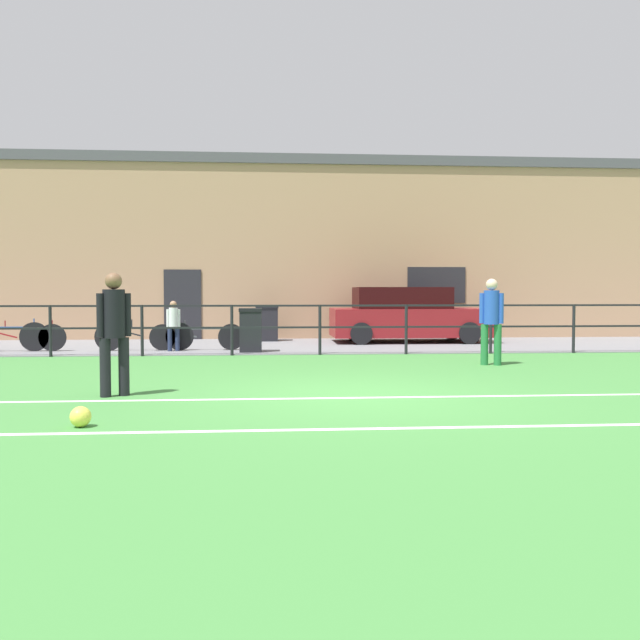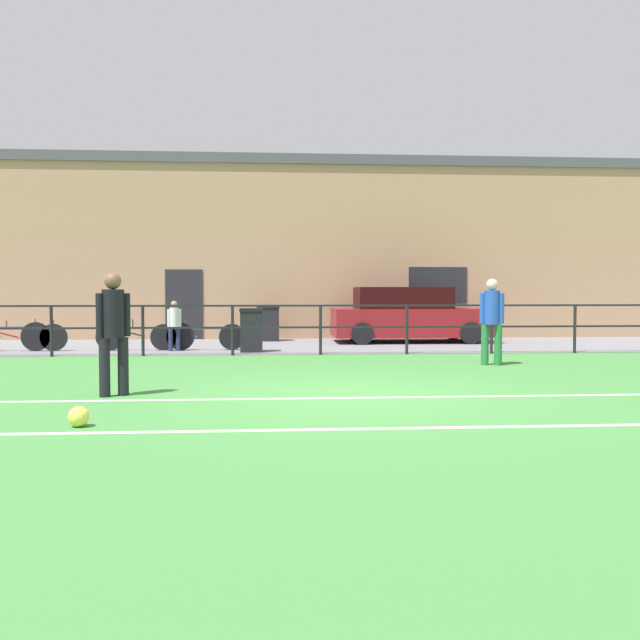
{
  "view_description": "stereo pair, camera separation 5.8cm",
  "coord_description": "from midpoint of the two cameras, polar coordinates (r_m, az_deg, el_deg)",
  "views": [
    {
      "loc": [
        -1.18,
        -9.26,
        1.46
      ],
      "look_at": [
        -0.23,
        2.99,
        0.93
      ],
      "focal_mm": 37.67,
      "sensor_mm": 36.0,
      "label": 1
    },
    {
      "loc": [
        -1.12,
        -9.26,
        1.46
      ],
      "look_at": [
        -0.23,
        2.99,
        0.93
      ],
      "focal_mm": 37.67,
      "sensor_mm": 36.0,
      "label": 2
    }
  ],
  "objects": [
    {
      "name": "ground",
      "position": [
        9.45,
        2.63,
        -6.54
      ],
      "size": [
        60.0,
        44.0,
        0.04
      ],
      "primitive_type": "cube",
      "color": "#42843D"
    },
    {
      "name": "field_line_touchline",
      "position": [
        9.24,
        2.79,
        -6.61
      ],
      "size": [
        36.0,
        0.11,
        0.0
      ],
      "primitive_type": "cube",
      "color": "white",
      "rests_on": "ground"
    },
    {
      "name": "field_line_hash",
      "position": [
        7.23,
        4.86,
        -9.17
      ],
      "size": [
        36.0,
        0.11,
        0.0
      ],
      "primitive_type": "cube",
      "color": "white",
      "rests_on": "ground"
    },
    {
      "name": "trash_bin_1",
      "position": [
        19.41,
        -4.6,
        -0.26
      ],
      "size": [
        0.65,
        0.55,
        1.02
      ],
      "color": "black",
      "rests_on": "pavement_strip"
    },
    {
      "name": "player_goalkeeper",
      "position": [
        9.71,
        -17.25,
        -0.51
      ],
      "size": [
        0.43,
        0.3,
        1.71
      ],
      "rotation": [
        0.0,
        0.0,
        3.6
      ],
      "color": "black",
      "rests_on": "ground"
    },
    {
      "name": "clubhouse_facade",
      "position": [
        21.53,
        -1.36,
        6.03
      ],
      "size": [
        28.0,
        2.56,
        5.57
      ],
      "color": "tan",
      "rests_on": "ground"
    },
    {
      "name": "spectator_child",
      "position": [
        16.46,
        -12.44,
        -0.22
      ],
      "size": [
        0.32,
        0.21,
        1.2
      ],
      "rotation": [
        0.0,
        0.0,
        3.36
      ],
      "color": "#232D4C",
      "rests_on": "pavement_strip"
    },
    {
      "name": "trash_bin_0",
      "position": [
        15.95,
        -6.01,
        -0.84
      ],
      "size": [
        0.55,
        0.46,
        1.03
      ],
      "color": "black",
      "rests_on": "pavement_strip"
    },
    {
      "name": "bicycle_parked_3",
      "position": [
        17.55,
        -24.4,
        -1.33
      ],
      "size": [
        2.27,
        0.04,
        0.75
      ],
      "color": "black",
      "rests_on": "pavement_strip"
    },
    {
      "name": "bicycle_parked_0",
      "position": [
        16.77,
        -14.81,
        -1.33
      ],
      "size": [
        2.36,
        0.04,
        0.77
      ],
      "color": "black",
      "rests_on": "pavement_strip"
    },
    {
      "name": "parked_car_red",
      "position": [
        19.11,
        7.3,
        0.35
      ],
      "size": [
        4.36,
        1.94,
        1.55
      ],
      "color": "maroon",
      "rests_on": "pavement_strip"
    },
    {
      "name": "player_striker",
      "position": [
        13.6,
        14.24,
        0.32
      ],
      "size": [
        0.44,
        0.3,
        1.7
      ],
      "rotation": [
        0.0,
        0.0,
        2.78
      ],
      "color": "#237038",
      "rests_on": "ground"
    },
    {
      "name": "perimeter_fence",
      "position": [
        15.32,
        -0.12,
        -0.19
      ],
      "size": [
        36.07,
        0.07,
        1.15
      ],
      "color": "black",
      "rests_on": "ground"
    },
    {
      "name": "bicycle_parked_2",
      "position": [
        16.59,
        -10.52,
        -1.39
      ],
      "size": [
        2.29,
        0.04,
        0.74
      ],
      "color": "black",
      "rests_on": "pavement_strip"
    },
    {
      "name": "pavement_strip",
      "position": [
        17.86,
        -0.72,
        -2.18
      ],
      "size": [
        48.0,
        5.0,
        0.02
      ],
      "primitive_type": "cube",
      "color": "slate",
      "rests_on": "ground"
    },
    {
      "name": "soccer_ball_match",
      "position": [
        7.72,
        -19.88,
        -7.73
      ],
      "size": [
        0.22,
        0.22,
        0.22
      ],
      "primitive_type": "sphere",
      "color": "#E5E04C",
      "rests_on": "ground"
    }
  ]
}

